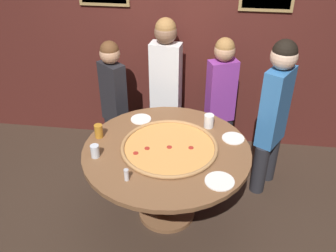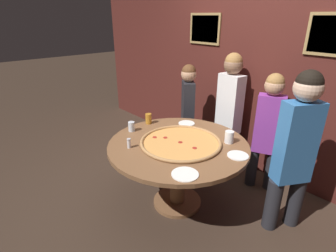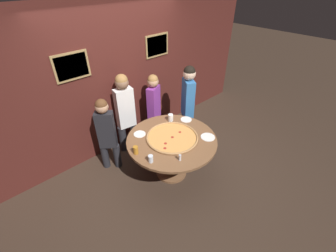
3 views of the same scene
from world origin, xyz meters
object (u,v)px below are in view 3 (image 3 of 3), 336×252
white_plate_near_front (140,134)px  white_plate_far_back (186,120)px  drink_cup_by_shaker (136,150)px  diner_far_right (106,131)px  drink_cup_beside_pizza (151,159)px  diner_centre_back (125,110)px  dining_table (172,146)px  white_plate_right_side (208,137)px  drink_cup_far_right (171,118)px  condiment_shaker (180,158)px  diner_side_left (188,100)px  giant_pizza (172,137)px  diner_side_right (154,104)px

white_plate_near_front → white_plate_far_back: size_ratio=0.99×
drink_cup_by_shaker → diner_far_right: diner_far_right is taller
drink_cup_beside_pizza → white_plate_near_front: (0.26, 0.60, -0.05)m
drink_cup_beside_pizza → diner_centre_back: 1.29m
dining_table → drink_cup_by_shaker: (-0.60, 0.10, 0.21)m
dining_table → white_plate_right_side: size_ratio=6.33×
drink_cup_beside_pizza → white_plate_far_back: size_ratio=0.56×
drink_cup_far_right → drink_cup_beside_pizza: 1.05m
drink_cup_beside_pizza → diner_far_right: diner_far_right is taller
drink_cup_beside_pizza → condiment_shaker: (0.31, -0.25, -0.00)m
condiment_shaker → diner_side_left: 1.50m
drink_cup_beside_pizza → white_plate_near_front: bearing=66.9°
giant_pizza → diner_side_left: diner_side_left is taller
diner_side_left → white_plate_right_side: bearing=2.2°
diner_far_right → white_plate_far_back: bearing=-167.8°
drink_cup_beside_pizza → dining_table: bearing=17.5°
white_plate_far_back → diner_centre_back: size_ratio=0.13×
drink_cup_beside_pizza → diner_centre_back: (0.41, 1.22, 0.07)m
drink_cup_beside_pizza → diner_far_right: size_ratio=0.08×
white_plate_far_back → diner_side_right: size_ratio=0.14×
diner_centre_back → drink_cup_by_shaker: bearing=72.2°
white_plate_right_side → condiment_shaker: (-0.69, -0.07, 0.05)m
white_plate_right_side → diner_centre_back: 1.53m
condiment_shaker → diner_far_right: diner_far_right is taller
dining_table → white_plate_right_side: white_plate_right_side is taller
white_plate_right_side → diner_side_right: 1.32m
drink_cup_by_shaker → diner_side_right: size_ratio=0.09×
diner_side_right → dining_table: bearing=41.3°
drink_cup_by_shaker → diner_side_left: diner_side_left is taller
dining_table → diner_side_left: size_ratio=0.91×
white_plate_far_back → diner_side_left: bearing=40.7°
white_plate_near_front → condiment_shaker: size_ratio=1.97×
giant_pizza → white_plate_near_front: (-0.32, 0.41, -0.01)m
diner_far_right → drink_cup_by_shaker: bearing=133.3°
diner_far_right → drink_cup_beside_pizza: bearing=134.8°
drink_cup_far_right → white_plate_near_front: size_ratio=0.64×
diner_centre_back → white_plate_far_back: bearing=138.1°
drink_cup_beside_pizza → white_plate_right_side: drink_cup_beside_pizza is taller
dining_table → white_plate_far_back: 0.61m
dining_table → drink_cup_by_shaker: size_ratio=11.70×
giant_pizza → drink_cup_beside_pizza: bearing=-161.9°
condiment_shaker → drink_cup_by_shaker: bearing=124.7°
dining_table → diner_centre_back: size_ratio=0.92×
drink_cup_far_right → diner_centre_back: size_ratio=0.08×
white_plate_right_side → condiment_shaker: bearing=-174.3°
dining_table → condiment_shaker: bearing=-120.0°
diner_side_left → drink_cup_far_right: bearing=-45.4°
white_plate_right_side → condiment_shaker: size_ratio=2.29×
drink_cup_beside_pizza → diner_side_right: bearing=49.0°
drink_cup_far_right → diner_far_right: size_ratio=0.09×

